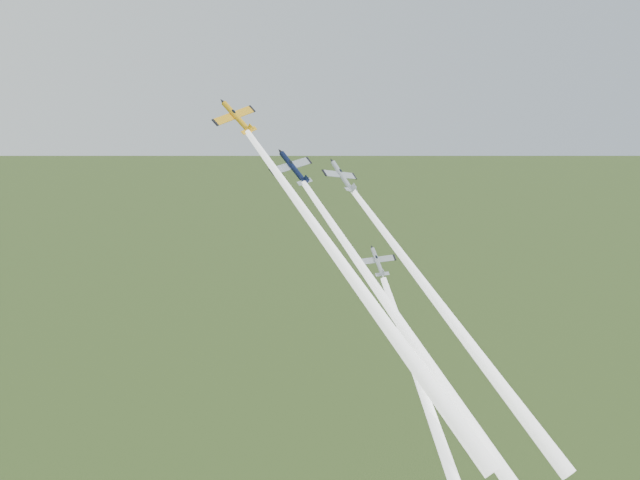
{
  "coord_description": "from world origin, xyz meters",
  "views": [
    {
      "loc": [
        -70.27,
        -109.44,
        120.64
      ],
      "look_at": [
        0.0,
        -6.0,
        92.0
      ],
      "focal_mm": 45.0,
      "sensor_mm": 36.0,
      "label": 1
    }
  ],
  "objects": [
    {
      "name": "smoke_trail_silver_right",
      "position": [
        16.53,
        -19.87,
        78.86
      ],
      "size": [
        13.4,
        43.26,
        40.47
      ],
      "primitive_type": null,
      "rotation": [
        -0.83,
        0.0,
        0.25
      ],
      "color": "white"
    },
    {
      "name": "plane_silver_right",
      "position": [
        10.7,
        2.89,
        100.31
      ],
      "size": [
        9.22,
        9.35,
        8.21
      ],
      "primitive_type": null,
      "rotation": [
        0.74,
        0.18,
        0.25
      ],
      "color": "#B6BDC6"
    },
    {
      "name": "plane_yellow",
      "position": [
        -7.86,
        6.45,
        111.07
      ],
      "size": [
        11.01,
        8.87,
        8.55
      ],
      "primitive_type": null,
      "rotation": [
        0.74,
        -0.22,
        0.24
      ],
      "color": "#FFB116"
    },
    {
      "name": "smoke_trail_yellow",
      "position": [
        -1.63,
        -18.65,
        87.47
      ],
      "size": [
        14.22,
        47.9,
        44.78
      ],
      "primitive_type": null,
      "rotation": [
        -0.83,
        0.0,
        0.24
      ],
      "color": "white"
    },
    {
      "name": "plane_navy",
      "position": [
        -0.29,
        1.37,
        102.82
      ],
      "size": [
        10.6,
        8.79,
        8.0
      ],
      "primitive_type": null,
      "rotation": [
        0.74,
        -0.13,
        0.19
      ],
      "color": "#0B1433"
    },
    {
      "name": "smoke_trail_navy",
      "position": [
        5.14,
        -26.7,
        76.73
      ],
      "size": [
        12.79,
        53.68,
        49.76
      ],
      "primitive_type": null,
      "rotation": [
        -0.83,
        0.0,
        0.19
      ],
      "color": "white"
    },
    {
      "name": "plane_silver_low",
      "position": [
        6.84,
        -12.27,
        88.74
      ],
      "size": [
        7.65,
        7.06,
        5.46
      ],
      "primitive_type": null,
      "rotation": [
        0.74,
        -0.04,
        -0.25
      ],
      "color": "#A3AAB1"
    },
    {
      "name": "smoke_trail_silver_low",
      "position": [
        0.42,
        -37.47,
        65.0
      ],
      "size": [
        14.56,
        48.13,
        45.05
      ],
      "primitive_type": null,
      "rotation": [
        -0.83,
        0.0,
        -0.25
      ],
      "color": "white"
    }
  ]
}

